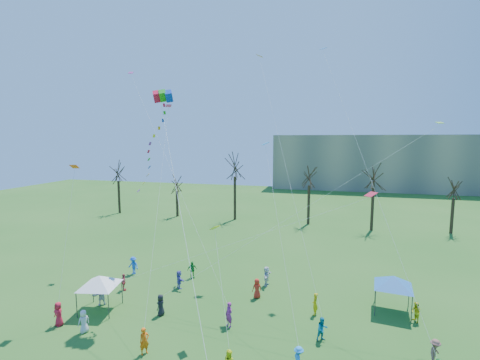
% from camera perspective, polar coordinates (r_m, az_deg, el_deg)
% --- Properties ---
extents(distant_building, '(60.00, 14.00, 15.00)m').
position_cam_1_polar(distant_building, '(100.79, 23.41, 2.78)').
color(distant_building, gray).
rests_on(distant_building, ground).
extents(bare_tree_row, '(69.63, 9.22, 11.71)m').
position_cam_1_polar(bare_tree_row, '(54.22, 11.79, -0.03)').
color(bare_tree_row, black).
rests_on(bare_tree_row, ground).
extents(big_box_kite, '(5.19, 6.84, 20.67)m').
position_cam_1_polar(big_box_kite, '(28.15, -14.26, 5.01)').
color(big_box_kite, red).
rests_on(big_box_kite, ground).
extents(canopy_tent_white, '(3.85, 3.85, 2.94)m').
position_cam_1_polar(canopy_tent_white, '(30.26, -22.87, -15.59)').
color(canopy_tent_white, '#3F3F44').
rests_on(canopy_tent_white, ground).
extents(canopy_tent_blue, '(3.93, 3.93, 2.97)m').
position_cam_1_polar(canopy_tent_blue, '(30.51, 24.72, -15.43)').
color(canopy_tent_blue, '#3F3F44').
rests_on(canopy_tent_blue, ground).
extents(festival_crowd, '(26.90, 14.09, 1.85)m').
position_cam_1_polar(festival_crowd, '(28.35, -3.49, -20.25)').
color(festival_crowd, red).
rests_on(festival_crowd, ground).
extents(small_kites_aloft, '(31.00, 17.79, 31.56)m').
position_cam_1_polar(small_kites_aloft, '(28.98, -0.03, 6.74)').
color(small_kites_aloft, '#FF480D').
rests_on(small_kites_aloft, ground).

